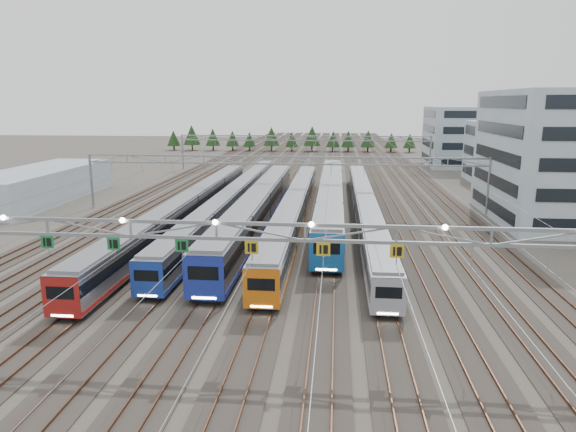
# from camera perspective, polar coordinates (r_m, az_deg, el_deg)

# --- Properties ---
(ground) EXTENTS (400.00, 400.00, 0.00)m
(ground) POSITION_cam_1_polar(r_m,az_deg,el_deg) (35.11, -7.59, -13.25)
(ground) COLOR #47423A
(ground) RESTS_ON ground
(track_bed) EXTENTS (54.00, 260.00, 5.42)m
(track_bed) POSITION_cam_1_polar(r_m,az_deg,el_deg) (131.68, 2.16, 6.56)
(track_bed) COLOR #2D2823
(track_bed) RESTS_ON ground
(train_a) EXTENTS (2.72, 62.09, 3.54)m
(train_a) POSITION_cam_1_polar(r_m,az_deg,el_deg) (66.55, -11.02, 0.88)
(train_a) COLOR black
(train_a) RESTS_ON ground
(train_b) EXTENTS (2.62, 67.61, 3.41)m
(train_b) POSITION_cam_1_polar(r_m,az_deg,el_deg) (72.17, -6.03, 1.89)
(train_b) COLOR black
(train_b) RESTS_ON ground
(train_c) EXTENTS (3.17, 53.91, 4.13)m
(train_c) POSITION_cam_1_polar(r_m,az_deg,el_deg) (64.40, -3.35, 0.97)
(train_c) COLOR black
(train_c) RESTS_ON ground
(train_d) EXTENTS (2.74, 58.88, 3.56)m
(train_d) POSITION_cam_1_polar(r_m,az_deg,el_deg) (65.34, 0.74, 0.91)
(train_d) COLOR black
(train_d) RESTS_ON ground
(train_e) EXTENTS (3.14, 56.41, 4.10)m
(train_e) POSITION_cam_1_polar(r_m,az_deg,el_deg) (72.32, 4.78, 2.22)
(train_e) COLOR black
(train_e) RESTS_ON ground
(train_f) EXTENTS (2.53, 65.30, 3.28)m
(train_f) POSITION_cam_1_polar(r_m,az_deg,el_deg) (68.10, 8.51, 1.13)
(train_f) COLOR black
(train_f) RESTS_ON ground
(gantry_near) EXTENTS (56.36, 0.61, 8.08)m
(gantry_near) POSITION_cam_1_polar(r_m,az_deg,el_deg) (32.57, -8.08, -2.03)
(gantry_near) COLOR gray
(gantry_near) RESTS_ON ground
(gantry_mid) EXTENTS (56.36, 0.36, 8.00)m
(gantry_mid) POSITION_cam_1_polar(r_m,az_deg,el_deg) (71.69, -0.59, 5.47)
(gantry_mid) COLOR gray
(gantry_mid) RESTS_ON ground
(gantry_far) EXTENTS (56.36, 0.36, 8.00)m
(gantry_far) POSITION_cam_1_polar(r_m,az_deg,el_deg) (116.33, 1.75, 8.19)
(gantry_far) COLOR gray
(gantry_far) RESTS_ON ground
(depot_bldg_south) EXTENTS (18.00, 22.00, 16.73)m
(depot_bldg_south) POSITION_cam_1_polar(r_m,az_deg,el_deg) (75.39, 28.69, 5.80)
(depot_bldg_south) COLOR #94A9B0
(depot_bldg_south) RESTS_ON ground
(depot_bldg_mid) EXTENTS (14.00, 16.00, 11.61)m
(depot_bldg_mid) POSITION_cam_1_polar(r_m,az_deg,el_deg) (106.75, 23.52, 6.46)
(depot_bldg_mid) COLOR #94A9B0
(depot_bldg_mid) RESTS_ON ground
(depot_bldg_north) EXTENTS (22.00, 18.00, 14.13)m
(depot_bldg_north) POSITION_cam_1_polar(r_m,az_deg,el_deg) (132.44, 20.05, 8.27)
(depot_bldg_north) COLOR #94A9B0
(depot_bldg_north) RESTS_ON ground
(west_shed) EXTENTS (10.00, 30.00, 5.04)m
(west_shed) POSITION_cam_1_polar(r_m,az_deg,el_deg) (89.28, -25.92, 3.11)
(west_shed) COLOR #94A9B0
(west_shed) RESTS_ON ground
(treeline) EXTENTS (81.20, 5.60, 7.02)m
(treeline) POSITION_cam_1_polar(r_m,az_deg,el_deg) (162.92, 0.25, 8.68)
(treeline) COLOR #332114
(treeline) RESTS_ON ground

